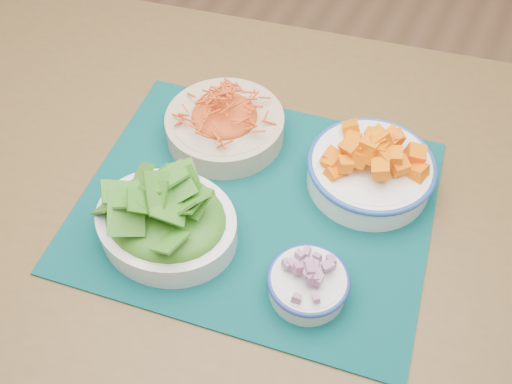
% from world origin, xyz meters
% --- Properties ---
extents(ground, '(4.00, 4.00, 0.00)m').
position_xyz_m(ground, '(0.00, 0.00, 0.00)').
color(ground, '#A57350').
rests_on(ground, ground).
extents(table, '(1.47, 1.11, 0.75)m').
position_xyz_m(table, '(-0.31, -0.22, 0.66)').
color(table, brown).
rests_on(table, ground).
extents(placemat, '(0.63, 0.54, 0.00)m').
position_xyz_m(placemat, '(-0.22, -0.25, 0.75)').
color(placemat, '#012C2D').
rests_on(placemat, table).
extents(carrot_bowl, '(0.27, 0.27, 0.08)m').
position_xyz_m(carrot_bowl, '(-0.34, -0.14, 0.79)').
color(carrot_bowl, '#C5B293').
rests_on(carrot_bowl, placemat).
extents(squash_bowl, '(0.22, 0.22, 0.10)m').
position_xyz_m(squash_bowl, '(-0.07, -0.13, 0.80)').
color(squash_bowl, white).
rests_on(squash_bowl, placemat).
extents(lettuce_bowl, '(0.23, 0.20, 0.11)m').
position_xyz_m(lettuce_bowl, '(-0.31, -0.37, 0.81)').
color(lettuce_bowl, white).
rests_on(lettuce_bowl, placemat).
extents(onion_bowl, '(0.14, 0.14, 0.06)m').
position_xyz_m(onion_bowl, '(-0.08, -0.37, 0.78)').
color(onion_bowl, silver).
rests_on(onion_bowl, placemat).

